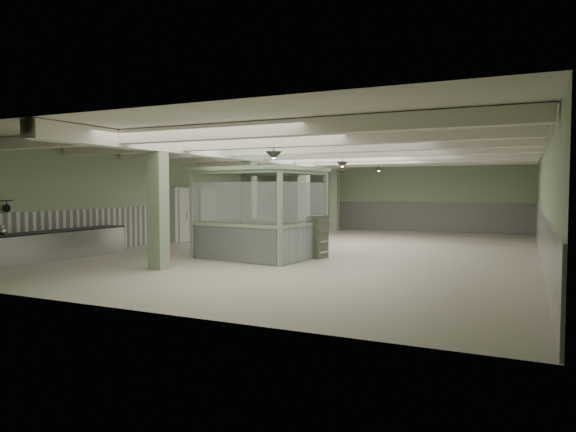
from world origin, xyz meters
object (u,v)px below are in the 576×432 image
at_px(guard_booth, 260,198).
at_px(filing_cabinet, 318,237).
at_px(walkin_cooler, 188,213).
at_px(prep_counter, 54,245).

distance_m(guard_booth, filing_cabinet, 2.21).
bearing_deg(walkin_cooler, prep_counter, -89.31).
xyz_separation_m(prep_counter, filing_cabinet, (7.13, 3.85, 0.21)).
bearing_deg(guard_booth, walkin_cooler, 153.34).
height_order(prep_counter, filing_cabinet, filing_cabinet).
relative_size(guard_booth, filing_cabinet, 2.87).
distance_m(prep_counter, guard_booth, 6.47).
bearing_deg(prep_counter, walkin_cooler, 90.69).
height_order(walkin_cooler, guard_booth, guard_booth).
relative_size(walkin_cooler, guard_booth, 0.64).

